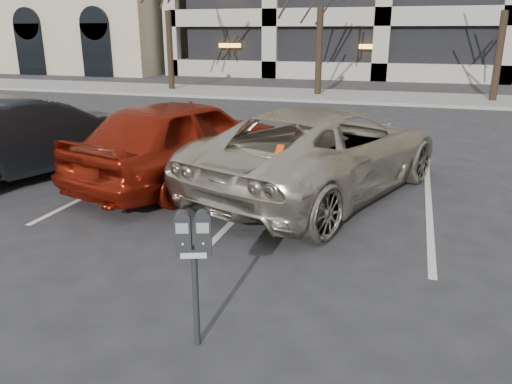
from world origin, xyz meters
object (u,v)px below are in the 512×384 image
car_red (184,140)px  car_dark (29,136)px  parking_meter (194,247)px  suv_silver (322,150)px

car_red → car_dark: bearing=24.2°
parking_meter → car_dark: (-5.35, 4.21, -0.19)m
car_red → car_dark: car_red is taller
suv_silver → car_dark: 5.63m
car_red → car_dark: 3.10m
car_red → car_dark: size_ratio=1.00×
suv_silver → car_dark: car_dark is taller
car_red → parking_meter: bearing=131.7°
suv_silver → car_red: bearing=22.3°
car_dark → suv_silver: bearing=-154.9°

